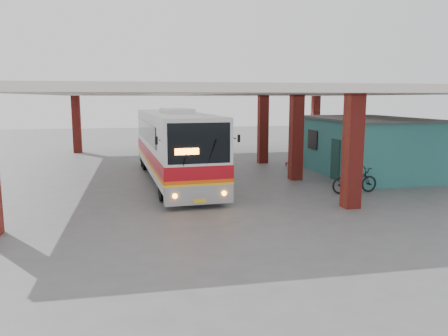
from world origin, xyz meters
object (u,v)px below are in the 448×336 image
red_chair (291,160)px  pedestrian (349,175)px  motorcycle (355,180)px  coach_bus (174,145)px

red_chair → pedestrian: bearing=-68.5°
motorcycle → red_chair: 7.75m
motorcycle → pedestrian: (-0.48, -0.37, 0.31)m
pedestrian → red_chair: bearing=-95.4°
coach_bus → red_chair: size_ratio=15.47×
pedestrian → red_chair: (0.30, 8.11, -0.50)m
motorcycle → pedestrian: 0.68m
red_chair → coach_bus: bearing=-133.1°
coach_bus → motorcycle: size_ratio=5.83×
coach_bus → red_chair: 8.20m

